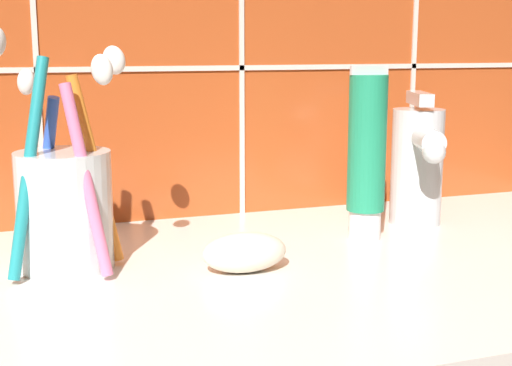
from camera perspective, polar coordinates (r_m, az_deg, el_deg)
sink_counter at (r=57.35cm, az=2.76°, el=-7.62°), size 79.15×38.43×2.00cm
tile_wall_backsplash at (r=72.86cm, az=-2.90°, el=13.43°), size 89.15×1.72×44.83cm
toothbrush_cup at (r=57.36cm, az=-15.06°, el=-1.50°), size 10.80×12.03×18.75cm
toothpaste_tube at (r=64.16cm, az=8.85°, el=2.29°), size 3.57×3.40×15.54cm
sink_faucet at (r=70.58cm, az=12.84°, el=1.67°), size 5.67×10.21×12.85cm
soap_bar at (r=55.50cm, az=-1.00°, el=-5.51°), size 6.74×4.06×3.06cm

